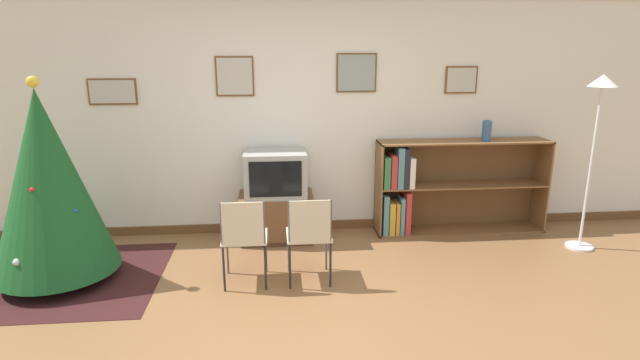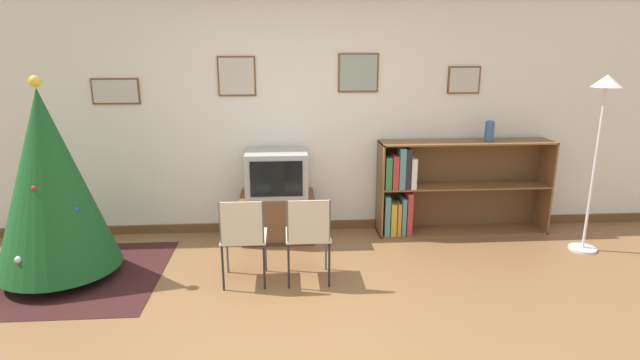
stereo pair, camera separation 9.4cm
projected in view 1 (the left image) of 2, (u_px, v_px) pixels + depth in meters
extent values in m
plane|color=brown|center=(304.00, 326.00, 3.84)|extent=(24.00, 24.00, 0.00)
cube|color=silver|center=(291.00, 114.00, 5.56)|extent=(8.90, 0.08, 2.70)
cube|color=brown|center=(293.00, 226.00, 5.85)|extent=(8.90, 0.03, 0.10)
cube|color=brown|center=(113.00, 92.00, 5.27)|extent=(0.50, 0.02, 0.28)
cube|color=#BCB7A8|center=(112.00, 92.00, 5.26)|extent=(0.47, 0.01, 0.24)
cube|color=brown|center=(235.00, 76.00, 5.35)|extent=(0.41, 0.02, 0.42)
cube|color=#BCB7A8|center=(235.00, 76.00, 5.33)|extent=(0.37, 0.01, 0.39)
cube|color=brown|center=(356.00, 73.00, 5.46)|extent=(0.44, 0.02, 0.42)
cube|color=gray|center=(357.00, 73.00, 5.44)|extent=(0.41, 0.01, 0.38)
cube|color=brown|center=(461.00, 80.00, 5.58)|extent=(0.36, 0.02, 0.30)
cube|color=#BCB7A8|center=(462.00, 80.00, 5.57)|extent=(0.33, 0.01, 0.27)
cube|color=#381919|center=(62.00, 279.00, 4.62)|extent=(1.81, 1.58, 0.01)
cylinder|color=maroon|center=(61.00, 273.00, 4.61)|extent=(0.36, 0.36, 0.10)
cone|color=#195123|center=(48.00, 183.00, 4.38)|extent=(1.07, 1.07, 1.65)
sphere|color=yellow|center=(33.00, 82.00, 4.15)|extent=(0.10, 0.10, 0.10)
sphere|color=silver|center=(17.00, 262.00, 4.11)|extent=(0.06, 0.06, 0.06)
sphere|color=red|center=(32.00, 190.00, 4.13)|extent=(0.04, 0.04, 0.04)
sphere|color=silver|center=(38.00, 210.00, 4.71)|extent=(0.05, 0.05, 0.05)
sphere|color=red|center=(43.00, 228.00, 4.83)|extent=(0.06, 0.06, 0.06)
sphere|color=silver|center=(31.00, 200.00, 4.60)|extent=(0.04, 0.04, 0.04)
sphere|color=#1E4CB2|center=(61.00, 150.00, 4.47)|extent=(0.04, 0.04, 0.04)
sphere|color=#1E4CB2|center=(75.00, 211.00, 4.28)|extent=(0.04, 0.04, 0.04)
sphere|color=#1E4CB2|center=(31.00, 132.00, 4.31)|extent=(0.06, 0.06, 0.06)
cube|color=#4C311E|center=(277.00, 237.00, 5.58)|extent=(0.78, 0.48, 0.05)
cube|color=brown|center=(276.00, 215.00, 5.51)|extent=(0.81, 0.50, 0.46)
cube|color=#9E9E99|center=(275.00, 173.00, 5.39)|extent=(0.66, 0.48, 0.48)
cube|color=black|center=(276.00, 179.00, 5.16)|extent=(0.54, 0.01, 0.38)
cube|color=beige|center=(245.00, 237.00, 4.47)|extent=(0.40, 0.40, 0.02)
cube|color=beige|center=(243.00, 224.00, 4.24)|extent=(0.35, 0.01, 0.38)
cylinder|color=#4C4C51|center=(227.00, 253.00, 4.69)|extent=(0.02, 0.02, 0.42)
cylinder|color=#4C4C51|center=(266.00, 251.00, 4.72)|extent=(0.02, 0.02, 0.42)
cylinder|color=#4C4C51|center=(224.00, 269.00, 4.34)|extent=(0.02, 0.02, 0.42)
cylinder|color=#4C4C51|center=(265.00, 267.00, 4.37)|extent=(0.02, 0.02, 0.42)
cylinder|color=#4C4C51|center=(223.00, 248.00, 4.29)|extent=(0.02, 0.02, 0.82)
cylinder|color=#4C4C51|center=(265.00, 246.00, 4.32)|extent=(0.02, 0.02, 0.82)
cube|color=beige|center=(309.00, 235.00, 4.52)|extent=(0.40, 0.40, 0.02)
cube|color=beige|center=(310.00, 222.00, 4.29)|extent=(0.35, 0.01, 0.38)
cylinder|color=#4C4C51|center=(289.00, 250.00, 4.74)|extent=(0.02, 0.02, 0.42)
cylinder|color=#4C4C51|center=(326.00, 249.00, 4.77)|extent=(0.02, 0.02, 0.42)
cylinder|color=#4C4C51|center=(290.00, 266.00, 4.39)|extent=(0.02, 0.02, 0.42)
cylinder|color=#4C4C51|center=(330.00, 265.00, 4.42)|extent=(0.02, 0.02, 0.42)
cylinder|color=#4C4C51|center=(290.00, 246.00, 4.34)|extent=(0.02, 0.02, 0.82)
cylinder|color=#4C4C51|center=(331.00, 244.00, 4.37)|extent=(0.02, 0.02, 0.82)
cube|color=brown|center=(379.00, 189.00, 5.63)|extent=(0.02, 0.36, 1.06)
cube|color=brown|center=(541.00, 184.00, 5.80)|extent=(0.02, 0.36, 1.06)
cube|color=brown|center=(465.00, 141.00, 5.58)|extent=(1.94, 0.36, 0.02)
cube|color=brown|center=(458.00, 229.00, 5.85)|extent=(1.94, 0.36, 0.02)
cube|color=brown|center=(461.00, 185.00, 5.71)|extent=(1.90, 0.36, 0.02)
cube|color=brown|center=(456.00, 182.00, 5.88)|extent=(1.94, 0.01, 1.06)
cube|color=teal|center=(384.00, 214.00, 5.65)|extent=(0.06, 0.22, 0.46)
cube|color=gold|center=(390.00, 217.00, 5.68)|extent=(0.06, 0.26, 0.37)
cube|color=orange|center=(396.00, 217.00, 5.66)|extent=(0.04, 0.21, 0.37)
cube|color=teal|center=(400.00, 214.00, 5.69)|extent=(0.05, 0.26, 0.43)
cube|color=#B73333|center=(405.00, 211.00, 5.70)|extent=(0.06, 0.30, 0.49)
cube|color=#337547|center=(385.00, 171.00, 5.55)|extent=(0.07, 0.29, 0.36)
cube|color=#B73333|center=(392.00, 171.00, 5.54)|extent=(0.06, 0.26, 0.37)
cube|color=teal|center=(399.00, 167.00, 5.53)|extent=(0.07, 0.26, 0.46)
cube|color=#232328|center=(404.00, 167.00, 5.56)|extent=(0.06, 0.29, 0.45)
cube|color=silver|center=(410.00, 172.00, 5.55)|extent=(0.06, 0.24, 0.34)
cylinder|color=#335684|center=(487.00, 131.00, 5.53)|extent=(0.10, 0.10, 0.22)
torus|color=#335684|center=(488.00, 121.00, 5.50)|extent=(0.09, 0.09, 0.02)
cylinder|color=silver|center=(579.00, 246.00, 5.34)|extent=(0.28, 0.28, 0.03)
cylinder|color=silver|center=(590.00, 169.00, 5.12)|extent=(0.03, 0.03, 1.68)
cone|color=white|center=(603.00, 80.00, 4.88)|extent=(0.28, 0.28, 0.12)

